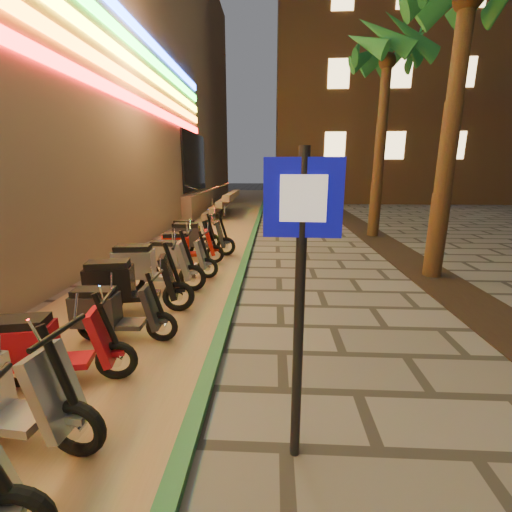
# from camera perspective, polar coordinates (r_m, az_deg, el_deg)

# --- Properties ---
(parking_strip) EXTENTS (3.40, 60.00, 0.01)m
(parking_strip) POSITION_cam_1_polar(r_m,az_deg,el_deg) (11.45, -9.51, 1.78)
(parking_strip) COLOR #8C7251
(parking_strip) RESTS_ON ground
(green_curb) EXTENTS (0.18, 60.00, 0.10)m
(green_curb) POSITION_cam_1_polar(r_m,az_deg,el_deg) (11.20, -0.99, 1.93)
(green_curb) COLOR #215933
(green_curb) RESTS_ON ground
(planting_strip) EXTENTS (1.20, 40.00, 0.02)m
(planting_strip) POSITION_cam_1_polar(r_m,az_deg,el_deg) (7.41, 33.36, -7.41)
(planting_strip) COLOR black
(planting_strip) RESTS_ON ground
(apartment_block) EXTENTS (18.00, 16.06, 25.00)m
(apartment_block) POSITION_cam_1_polar(r_m,az_deg,el_deg) (35.60, 20.56, 29.90)
(apartment_block) COLOR brown
(apartment_block) RESTS_ON ground
(palm_d) EXTENTS (2.97, 3.02, 7.16)m
(palm_d) POSITION_cam_1_polar(r_m,az_deg,el_deg) (13.89, 21.06, 28.02)
(palm_d) COLOR #472D19
(palm_d) RESTS_ON ground
(pedestrian_sign) EXTENTS (0.58, 0.10, 2.62)m
(pedestrian_sign) POSITION_cam_1_polar(r_m,az_deg,el_deg) (2.64, 7.44, -2.54)
(pedestrian_sign) COLOR black
(pedestrian_sign) RESTS_ON ground
(scooter_6) EXTENTS (1.58, 0.71, 1.11)m
(scooter_6) POSITION_cam_1_polar(r_m,az_deg,el_deg) (4.69, -31.59, -12.82)
(scooter_6) COLOR black
(scooter_6) RESTS_ON ground
(scooter_7) EXTENTS (1.49, 0.52, 1.05)m
(scooter_7) POSITION_cam_1_polar(r_m,az_deg,el_deg) (5.40, -22.90, -8.59)
(scooter_7) COLOR black
(scooter_7) RESTS_ON ground
(scooter_8) EXTENTS (1.79, 0.82, 1.26)m
(scooter_8) POSITION_cam_1_polar(r_m,az_deg,el_deg) (6.24, -20.72, -4.43)
(scooter_8) COLOR black
(scooter_8) RESTS_ON ground
(scooter_9) EXTENTS (1.83, 0.69, 1.29)m
(scooter_9) POSITION_cam_1_polar(r_m,az_deg,el_deg) (7.22, -17.50, -1.58)
(scooter_9) COLOR black
(scooter_9) RESTS_ON ground
(scooter_10) EXTENTS (1.58, 0.55, 1.11)m
(scooter_10) POSITION_cam_1_polar(r_m,az_deg,el_deg) (8.09, -13.23, -0.17)
(scooter_10) COLOR black
(scooter_10) RESTS_ON ground
(scooter_11) EXTENTS (1.59, 0.84, 1.13)m
(scooter_11) POSITION_cam_1_polar(r_m,az_deg,el_deg) (9.05, -11.70, 1.50)
(scooter_11) COLOR black
(scooter_11) RESTS_ON ground
(scooter_12) EXTENTS (1.78, 0.66, 1.25)m
(scooter_12) POSITION_cam_1_polar(r_m,az_deg,el_deg) (9.94, -9.92, 3.03)
(scooter_12) COLOR black
(scooter_12) RESTS_ON ground
(scooter_13) EXTENTS (1.59, 0.78, 1.12)m
(scooter_13) POSITION_cam_1_polar(r_m,az_deg,el_deg) (11.11, -10.76, 3.87)
(scooter_13) COLOR black
(scooter_13) RESTS_ON ground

